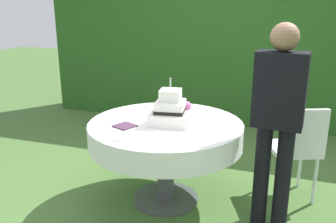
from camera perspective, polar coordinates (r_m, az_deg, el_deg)
ground_plane at (r=3.37m, az=-0.36°, el=-13.82°), size 20.00×20.00×0.00m
foliage_hedge at (r=5.44m, az=8.52°, el=10.03°), size 5.32×0.58×2.20m
cake_table at (r=3.10m, az=-0.38°, el=-3.70°), size 1.33×1.33×0.74m
wedding_cake at (r=3.02m, az=0.49°, el=0.13°), size 0.37×0.37×0.39m
serving_plate_near at (r=3.42m, az=-2.14°, el=0.33°), size 0.13×0.13×0.01m
serving_plate_far at (r=2.97m, az=6.69°, el=-2.37°), size 0.15×0.15×0.01m
serving_plate_left at (r=3.25m, az=7.90°, el=-0.70°), size 0.14×0.14×0.01m
serving_plate_right at (r=2.70m, az=-7.48°, el=-4.32°), size 0.11×0.11×0.01m
napkin_stack at (r=2.98m, az=-6.91°, el=-2.30°), size 0.21×0.21×0.01m
garden_chair at (r=3.32m, az=19.94°, el=-5.01°), size 0.52×0.52×0.89m
standing_person at (r=2.73m, az=17.12°, el=-0.71°), size 0.38×0.23×1.60m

